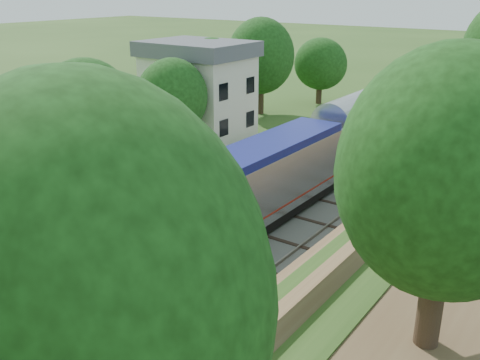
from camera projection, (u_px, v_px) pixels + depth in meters
The scene contains 6 objects.
platform at pixel (161, 212), 30.16m from camera, with size 6.40×68.00×0.38m, color gray.
yellow_stripe at pixel (200, 221), 28.53m from camera, with size 0.55×68.00×0.01m, color gold.
station_building at pixel (198, 89), 44.31m from camera, with size 8.60×6.60×8.00m.
trees_behind_platform at pixel (141, 108), 35.49m from camera, with size 7.82×53.32×7.21m.
lamppost_far at pixel (174, 186), 27.83m from camera, with size 0.44×0.44×4.49m.
signal_farside at pixel (397, 161), 26.55m from camera, with size 0.35×0.28×6.37m.
Camera 1 is at (14.55, -3.92, 12.27)m, focal length 40.00 mm.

